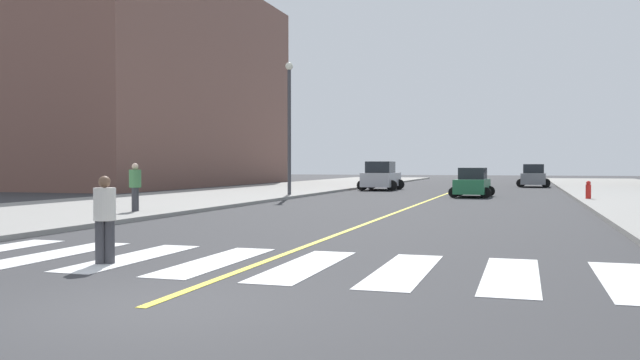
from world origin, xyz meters
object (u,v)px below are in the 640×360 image
object	(u,v)px
car_gray_nearest	(534,176)
fire_hydrant	(588,190)
pedestrian_crossing	(105,216)
pedestrian_walking_west	(135,185)
car_green_third	(472,183)
car_silver_second	(381,177)
street_lamp	(289,117)

from	to	relation	value
car_gray_nearest	fire_hydrant	xyz separation A→B (m)	(2.32, -21.96, -0.30)
pedestrian_crossing	pedestrian_walking_west	world-z (taller)	pedestrian_walking_west
car_green_third	pedestrian_crossing	xyz separation A→B (m)	(-4.59, -28.08, 0.12)
car_green_third	fire_hydrant	distance (m)	6.69
car_silver_second	car_green_third	world-z (taller)	car_silver_second
car_green_third	pedestrian_crossing	world-z (taller)	car_green_third
pedestrian_crossing	street_lamp	xyz separation A→B (m)	(-5.27, 24.76, 3.64)
car_silver_second	fire_hydrant	bearing A→B (deg)	-42.35
car_gray_nearest	car_silver_second	world-z (taller)	car_silver_second
car_gray_nearest	pedestrian_walking_west	world-z (taller)	pedestrian_walking_west
pedestrian_crossing	fire_hydrant	distance (m)	26.99
pedestrian_walking_west	pedestrian_crossing	bearing A→B (deg)	16.59
fire_hydrant	pedestrian_crossing	bearing A→B (deg)	-112.81
pedestrian_walking_west	fire_hydrant	bearing A→B (deg)	117.51
fire_hydrant	pedestrian_walking_west	bearing A→B (deg)	-138.96
car_silver_second	street_lamp	xyz separation A→B (m)	(-2.74, -12.01, 3.57)
car_silver_second	pedestrian_walking_west	size ratio (longest dim) A/B	2.65
car_silver_second	fire_hydrant	size ratio (longest dim) A/B	5.19
pedestrian_crossing	fire_hydrant	world-z (taller)	pedestrian_crossing
car_silver_second	fire_hydrant	xyz separation A→B (m)	(13.00, -11.89, -0.39)
car_green_third	pedestrian_walking_west	bearing A→B (deg)	61.35
car_silver_second	street_lamp	size ratio (longest dim) A/B	0.62
car_gray_nearest	street_lamp	distance (m)	26.10
car_silver_second	pedestrian_walking_west	distance (m)	26.53
pedestrian_crossing	fire_hydrant	size ratio (longest dim) A/B	1.84
car_gray_nearest	pedestrian_walking_west	xyz separation A→B (m)	(-14.22, -36.36, 0.23)
fire_hydrant	street_lamp	xyz separation A→B (m)	(-15.74, -0.12, 3.96)
car_gray_nearest	car_green_third	world-z (taller)	car_gray_nearest
car_green_third	pedestrian_walking_west	distance (m)	20.58
pedestrian_crossing	pedestrian_walking_west	distance (m)	12.11
car_gray_nearest	pedestrian_crossing	world-z (taller)	car_gray_nearest
car_gray_nearest	street_lamp	xyz separation A→B (m)	(-13.42, -22.08, 3.66)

